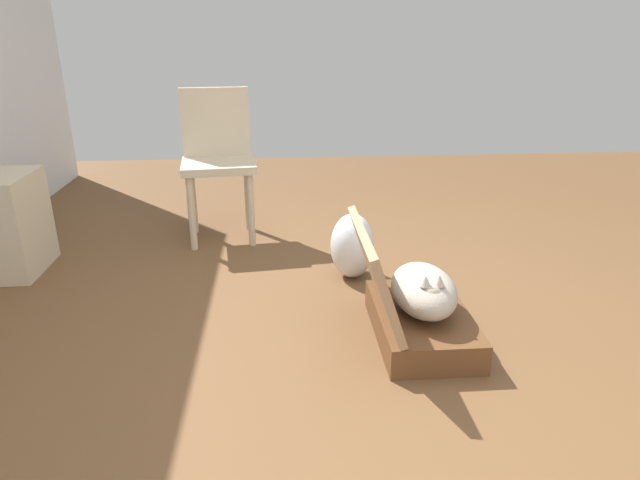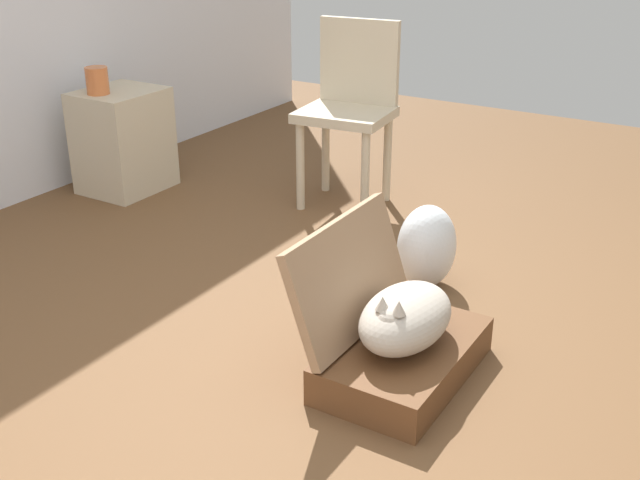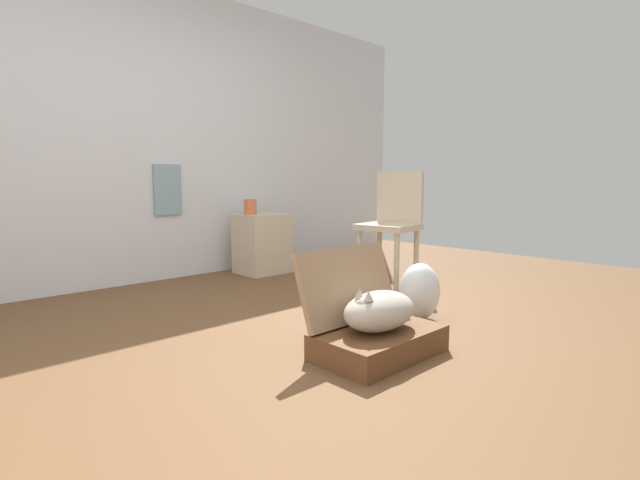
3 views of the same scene
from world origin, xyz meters
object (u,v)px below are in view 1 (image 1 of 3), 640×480
at_px(suitcase_base, 421,323).
at_px(side_table, 1,224).
at_px(cat, 424,290).
at_px(plastic_bag_white, 352,246).
at_px(chair, 218,156).

relative_size(suitcase_base, side_table, 1.16).
bearing_deg(cat, suitcase_base, -3.71).
bearing_deg(plastic_bag_white, suitcase_base, -161.52).
height_order(plastic_bag_white, side_table, side_table).
bearing_deg(side_table, cat, -112.50).
distance_m(cat, plastic_bag_white, 0.72).
distance_m(suitcase_base, cat, 0.17).
relative_size(suitcase_base, cat, 1.27).
relative_size(plastic_bag_white, side_table, 0.64).
xyz_separation_m(suitcase_base, plastic_bag_white, (0.68, 0.23, 0.12)).
bearing_deg(side_table, suitcase_base, -112.39).
height_order(suitcase_base, side_table, side_table).
height_order(suitcase_base, chair, chair).
relative_size(side_table, chair, 0.59).
xyz_separation_m(plastic_bag_white, chair, (0.73, 0.79, 0.36)).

